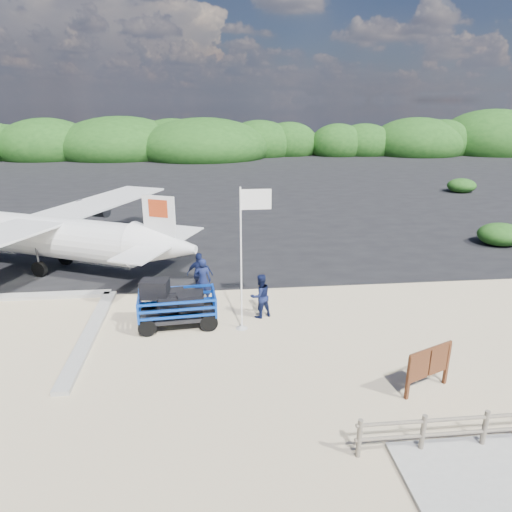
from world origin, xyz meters
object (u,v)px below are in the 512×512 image
Objects in this scene: crew_a at (203,281)px; baggage_cart at (179,325)px; crew_c at (200,274)px; aircraft_large at (399,201)px; signboard at (425,391)px; flagpole at (242,328)px; crew_b at (260,296)px.

baggage_cart is at bearing 69.57° from crew_a.
aircraft_large reaches higher than crew_c.
crew_a is at bearing 110.27° from signboard.
aircraft_large is at bearing 46.15° from signboard.
flagpole reaches higher than crew_b.
flagpole reaches higher than baggage_cart.
aircraft_large is (9.46, 24.88, 0.00)m from signboard.
crew_b is (0.76, 0.86, 0.85)m from flagpole.
crew_c is at bearing 107.79° from signboard.
flagpole is at bearing 124.01° from crew_a.
baggage_cart is at bearing 82.70° from crew_c.
crew_a is (0.90, 1.96, 0.93)m from baggage_cart.
crew_a is 1.01× the size of crew_c.
aircraft_large is at bearing -123.72° from crew_c.
crew_b is 3.24m from crew_c.
baggage_cart is 0.58× the size of flagpole.
baggage_cart is at bearing 74.91° from aircraft_large.
crew_b reaches higher than signboard.
crew_b is at bearing 79.91° from aircraft_large.
aircraft_large reaches higher than signboard.
crew_c is (0.77, 2.71, 0.92)m from baggage_cart.
signboard is at bearing 139.33° from crew_c.
crew_c is at bearing 72.16° from aircraft_large.
crew_a is at bearing -59.34° from crew_b.
baggage_cart is 3.18m from crew_b.
crew_a is 1.10× the size of crew_b.
baggage_cart is 1.74× the size of signboard.
aircraft_large reaches higher than crew_b.
crew_c is 23.61m from aircraft_large.
flagpole is 1.43m from crew_b.
crew_b is at bearing 2.99° from baggage_cart.
flagpole is 2.93m from crew_a.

